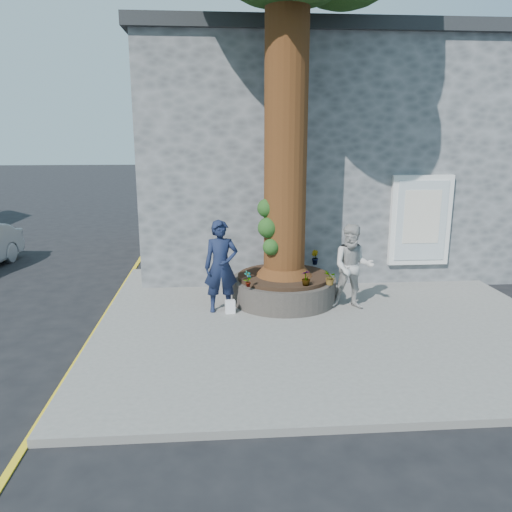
{
  "coord_description": "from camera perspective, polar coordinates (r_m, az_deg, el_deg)",
  "views": [
    {
      "loc": [
        -0.64,
        -8.55,
        3.71
      ],
      "look_at": [
        0.15,
        1.61,
        1.25
      ],
      "focal_mm": 35.0,
      "sensor_mm": 36.0,
      "label": 1
    }
  ],
  "objects": [
    {
      "name": "plant_d",
      "position": [
        10.36,
        8.51,
        -2.46
      ],
      "size": [
        0.28,
        0.31,
        0.31
      ],
      "primitive_type": "imported",
      "rotation": [
        0.0,
        0.0,
        4.82
      ],
      "color": "gray",
      "rests_on": "planter"
    },
    {
      "name": "shopping_bag",
      "position": [
        10.41,
        -2.97,
        -5.81
      ],
      "size": [
        0.21,
        0.15,
        0.28
      ],
      "primitive_type": "cube",
      "rotation": [
        0.0,
        0.0,
        0.14
      ],
      "color": "white",
      "rests_on": "pavement"
    },
    {
      "name": "man",
      "position": [
        10.32,
        -4.02,
        -1.2
      ],
      "size": [
        0.73,
        0.5,
        1.93
      ],
      "primitive_type": "imported",
      "rotation": [
        0.0,
        0.0,
        0.06
      ],
      "color": "#141C37",
      "rests_on": "pavement"
    },
    {
      "name": "stone_shop",
      "position": [
        16.06,
        6.98,
        11.49
      ],
      "size": [
        10.3,
        8.3,
        6.3
      ],
      "color": "#515457",
      "rests_on": "ground"
    },
    {
      "name": "plant_c",
      "position": [
        10.26,
        5.73,
        -2.5
      ],
      "size": [
        0.24,
        0.24,
        0.32
      ],
      "primitive_type": "imported",
      "rotation": [
        0.0,
        0.0,
        3.53
      ],
      "color": "gray",
      "rests_on": "planter"
    },
    {
      "name": "pavement",
      "position": [
        10.44,
        7.72,
        -7.02
      ],
      "size": [
        9.0,
        8.0,
        0.12
      ],
      "primitive_type": "cube",
      "color": "slate",
      "rests_on": "ground"
    },
    {
      "name": "plant_a",
      "position": [
        10.12,
        -0.93,
        -2.63
      ],
      "size": [
        0.21,
        0.21,
        0.34
      ],
      "primitive_type": "imported",
      "rotation": [
        0.0,
        0.0,
        0.76
      ],
      "color": "gray",
      "rests_on": "planter"
    },
    {
      "name": "planter",
      "position": [
        11.14,
        3.18,
        -3.67
      ],
      "size": [
        2.3,
        2.3,
        0.6
      ],
      "color": "black",
      "rests_on": "pavement"
    },
    {
      "name": "ground",
      "position": [
        9.34,
        -0.16,
        -9.83
      ],
      "size": [
        120.0,
        120.0,
        0.0
      ],
      "primitive_type": "plane",
      "color": "black",
      "rests_on": "ground"
    },
    {
      "name": "yellow_line",
      "position": [
        10.52,
        -17.54,
        -7.72
      ],
      "size": [
        0.1,
        30.0,
        0.01
      ],
      "primitive_type": "cube",
      "color": "yellow",
      "rests_on": "ground"
    },
    {
      "name": "woman",
      "position": [
        10.68,
        10.99,
        -1.23
      ],
      "size": [
        1.0,
        0.84,
        1.81
      ],
      "primitive_type": "imported",
      "rotation": [
        0.0,
        0.0,
        -0.19
      ],
      "color": "#AEAAA6",
      "rests_on": "pavement"
    },
    {
      "name": "plant_b",
      "position": [
        11.96,
        6.72,
        -0.16
      ],
      "size": [
        0.24,
        0.25,
        0.34
      ],
      "primitive_type": "imported",
      "rotation": [
        0.0,
        0.0,
        1.98
      ],
      "color": "gray",
      "rests_on": "planter"
    }
  ]
}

